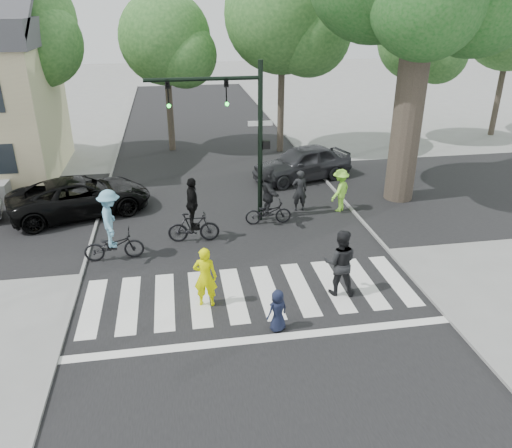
# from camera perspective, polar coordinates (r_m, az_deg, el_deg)

# --- Properties ---
(ground) EXTENTS (120.00, 120.00, 0.00)m
(ground) POSITION_cam_1_polar(r_m,az_deg,el_deg) (13.98, 0.04, -10.06)
(ground) COLOR gray
(ground) RESTS_ON ground
(road_stem) EXTENTS (10.00, 70.00, 0.01)m
(road_stem) POSITION_cam_1_polar(r_m,az_deg,el_deg) (18.27, -2.60, -1.25)
(road_stem) COLOR black
(road_stem) RESTS_ON ground
(road_cross) EXTENTS (70.00, 10.00, 0.01)m
(road_cross) POSITION_cam_1_polar(r_m,az_deg,el_deg) (21.00, -3.63, 2.25)
(road_cross) COLOR black
(road_cross) RESTS_ON ground
(curb_left) EXTENTS (0.10, 70.00, 0.10)m
(curb_left) POSITION_cam_1_polar(r_m,az_deg,el_deg) (18.41, -18.39, -2.20)
(curb_left) COLOR gray
(curb_left) RESTS_ON ground
(curb_right) EXTENTS (0.10, 70.00, 0.10)m
(curb_right) POSITION_cam_1_polar(r_m,az_deg,el_deg) (19.45, 12.32, -0.03)
(curb_right) COLOR gray
(curb_right) RESTS_ON ground
(crosswalk) EXTENTS (10.00, 3.85, 0.01)m
(crosswalk) POSITION_cam_1_polar(r_m,az_deg,el_deg) (14.52, -0.41, -8.57)
(crosswalk) COLOR silver
(crosswalk) RESTS_ON ground
(traffic_signal) EXTENTS (4.45, 0.29, 6.00)m
(traffic_signal) POSITION_cam_1_polar(r_m,az_deg,el_deg) (18.16, -2.19, 11.63)
(traffic_signal) COLOR black
(traffic_signal) RESTS_ON ground
(bg_tree_1) EXTENTS (6.09, 5.80, 9.80)m
(bg_tree_1) POSITION_cam_1_polar(r_m,az_deg,el_deg) (27.71, -25.33, 19.66)
(bg_tree_1) COLOR brown
(bg_tree_1) RESTS_ON ground
(bg_tree_2) EXTENTS (5.04, 4.80, 8.40)m
(bg_tree_2) POSITION_cam_1_polar(r_m,az_deg,el_deg) (28.06, -9.82, 19.73)
(bg_tree_2) COLOR brown
(bg_tree_2) RESTS_ON ground
(bg_tree_3) EXTENTS (6.30, 6.00, 10.20)m
(bg_tree_3) POSITION_cam_1_polar(r_m,az_deg,el_deg) (27.37, 3.85, 22.33)
(bg_tree_3) COLOR brown
(bg_tree_3) RESTS_ON ground
(bg_tree_4) EXTENTS (4.83, 4.60, 8.15)m
(bg_tree_4) POSITION_cam_1_polar(r_m,az_deg,el_deg) (31.01, 18.64, 19.02)
(bg_tree_4) COLOR brown
(bg_tree_4) RESTS_ON ground
(pedestrian_woman) EXTENTS (0.73, 0.56, 1.80)m
(pedestrian_woman) POSITION_cam_1_polar(r_m,az_deg,el_deg) (13.89, -5.83, -6.05)
(pedestrian_woman) COLOR #E8F100
(pedestrian_woman) RESTS_ON ground
(pedestrian_child) EXTENTS (0.68, 0.57, 1.18)m
(pedestrian_child) POSITION_cam_1_polar(r_m,az_deg,el_deg) (13.01, 2.48, -9.85)
(pedestrian_child) COLOR black
(pedestrian_child) RESTS_ON ground
(pedestrian_adult) EXTENTS (1.15, 1.00, 2.02)m
(pedestrian_adult) POSITION_cam_1_polar(r_m,az_deg,el_deg) (14.51, 9.57, -4.36)
(pedestrian_adult) COLOR black
(pedestrian_adult) RESTS_ON ground
(cyclist_left) EXTENTS (1.96, 1.29, 2.43)m
(cyclist_left) POSITION_cam_1_polar(r_m,az_deg,el_deg) (16.80, -16.13, -0.70)
(cyclist_left) COLOR black
(cyclist_left) RESTS_ON ground
(cyclist_mid) EXTENTS (1.83, 1.12, 2.36)m
(cyclist_mid) POSITION_cam_1_polar(r_m,az_deg,el_deg) (17.55, -7.21, 0.91)
(cyclist_mid) COLOR black
(cyclist_mid) RESTS_ON ground
(cyclist_right) EXTENTS (1.78, 1.65, 2.24)m
(cyclist_right) POSITION_cam_1_polar(r_m,az_deg,el_deg) (18.81, 1.42, 2.84)
(cyclist_right) COLOR black
(cyclist_right) RESTS_ON ground
(car_suv) EXTENTS (5.91, 4.02, 1.50)m
(car_suv) POSITION_cam_1_polar(r_m,az_deg,el_deg) (20.95, -19.42, 2.99)
(car_suv) COLOR black
(car_suv) RESTS_ON ground
(car_grey) EXTENTS (5.14, 3.29, 1.63)m
(car_grey) POSITION_cam_1_polar(r_m,az_deg,el_deg) (23.82, 5.31, 6.97)
(car_grey) COLOR #2E2F33
(car_grey) RESTS_ON ground
(bystander_hivis) EXTENTS (1.27, 1.25, 1.75)m
(bystander_hivis) POSITION_cam_1_polar(r_m,az_deg,el_deg) (20.33, 9.60, 3.81)
(bystander_hivis) COLOR #9EFF41
(bystander_hivis) RESTS_ON ground
(bystander_dark) EXTENTS (0.63, 0.42, 1.70)m
(bystander_dark) POSITION_cam_1_polar(r_m,az_deg,el_deg) (20.17, 4.99, 3.83)
(bystander_dark) COLOR black
(bystander_dark) RESTS_ON ground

